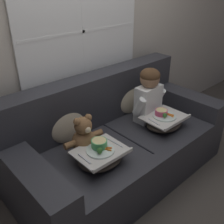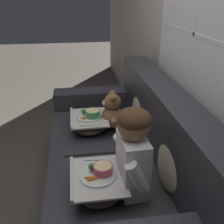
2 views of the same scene
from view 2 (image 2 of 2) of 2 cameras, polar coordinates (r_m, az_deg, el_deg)
The scene contains 9 objects.
ground_plane at distance 2.23m, azimuth 0.49°, elevation -18.34°, with size 14.00×14.00×0.00m, color #4C443D.
wall_back_with_window at distance 1.81m, azimuth 19.00°, elevation 16.29°, with size 8.00×0.08×2.60m.
couch at distance 2.03m, azimuth 2.45°, elevation -11.41°, with size 1.99×0.95×0.92m.
throw_pillow_behind_child at distance 1.61m, azimuth 13.13°, elevation -10.13°, with size 0.38×0.18×0.39m.
throw_pillow_behind_teddy at distance 2.26m, azimuth 6.31°, elevation 1.07°, with size 0.38×0.18×0.40m.
child_figure at distance 1.48m, azimuth 4.57°, elevation -7.65°, with size 0.38×0.19×0.53m.
teddy_bear at distance 2.23m, azimuth 0.02°, elevation -0.23°, with size 0.35×0.24×0.33m.
lap_tray_child at distance 1.59m, azimuth -3.07°, elevation -15.02°, with size 0.39×0.31×0.18m.
lap_tray_teddy at distance 2.24m, azimuth -4.98°, elevation -2.20°, with size 0.38×0.31×0.18m.
Camera 2 is at (1.60, -0.25, 1.54)m, focal length 42.00 mm.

